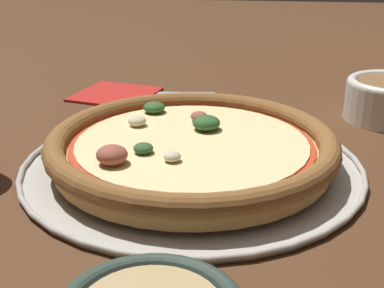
# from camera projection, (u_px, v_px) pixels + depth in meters

# --- Properties ---
(ground_plane) EXTENTS (3.00, 3.00, 0.00)m
(ground_plane) POSITION_uv_depth(u_px,v_px,m) (192.00, 168.00, 0.59)
(ground_plane) COLOR #4C2D19
(pizza_tray) EXTENTS (0.37, 0.37, 0.01)m
(pizza_tray) POSITION_uv_depth(u_px,v_px,m) (192.00, 165.00, 0.59)
(pizza_tray) COLOR #B7B2A8
(pizza_tray) RESTS_ON ground_plane
(pizza) EXTENTS (0.32, 0.32, 0.04)m
(pizza) POSITION_uv_depth(u_px,v_px,m) (192.00, 146.00, 0.58)
(pizza) COLOR tan
(pizza) RESTS_ON pizza_tray
(napkin) EXTENTS (0.14, 0.14, 0.01)m
(napkin) POSITION_uv_depth(u_px,v_px,m) (115.00, 93.00, 0.85)
(napkin) COLOR #B2231E
(napkin) RESTS_ON ground_plane
(fork) EXTENTS (0.18, 0.04, 0.00)m
(fork) POSITION_uv_depth(u_px,v_px,m) (151.00, 93.00, 0.86)
(fork) COLOR #B7B7BC
(fork) RESTS_ON ground_plane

